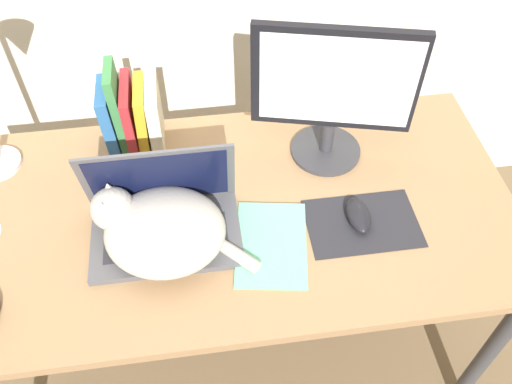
% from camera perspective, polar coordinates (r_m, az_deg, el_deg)
% --- Properties ---
extents(desk, '(1.45, 0.73, 0.70)m').
position_cam_1_polar(desk, '(1.44, -2.31, -3.43)').
color(desk, '#93704C').
rests_on(desk, ground_plane).
extents(laptop, '(0.36, 0.23, 0.24)m').
position_cam_1_polar(laptop, '(1.33, -9.64, -2.74)').
color(laptop, '#4C4C51').
rests_on(laptop, desk).
extents(cat, '(0.39, 0.31, 0.15)m').
position_cam_1_polar(cat, '(1.29, -10.11, -3.80)').
color(cat, '#B2ADA3').
rests_on(cat, desk).
extents(external_monitor, '(0.41, 0.19, 0.40)m').
position_cam_1_polar(external_monitor, '(1.39, 8.15, 10.36)').
color(external_monitor, '#333338').
rests_on(external_monitor, desk).
extents(mousepad, '(0.28, 0.18, 0.00)m').
position_cam_1_polar(mousepad, '(1.38, 11.13, -3.24)').
color(mousepad, '#232328').
rests_on(mousepad, desk).
extents(computer_mouse, '(0.06, 0.11, 0.03)m').
position_cam_1_polar(computer_mouse, '(1.37, 10.72, -2.41)').
color(computer_mouse, black).
rests_on(computer_mouse, mousepad).
extents(book_row, '(0.16, 0.17, 0.26)m').
position_cam_1_polar(book_row, '(1.51, -12.85, 7.85)').
color(book_row, '#285B93').
rests_on(book_row, desk).
extents(notepad, '(0.21, 0.27, 0.01)m').
position_cam_1_polar(notepad, '(1.31, 1.62, -5.50)').
color(notepad, '#6BBC93').
rests_on(notepad, desk).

